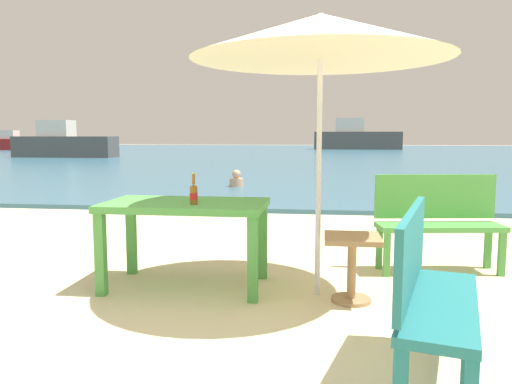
% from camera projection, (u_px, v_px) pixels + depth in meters
% --- Properties ---
extents(ground_plane, '(120.00, 120.00, 0.00)m').
position_uv_depth(ground_plane, '(246.00, 324.00, 3.57)').
color(ground_plane, beige).
extents(sea_water, '(120.00, 50.00, 0.08)m').
position_uv_depth(sea_water, '(315.00, 154.00, 33.10)').
color(sea_water, '#386B84').
rests_on(sea_water, ground_plane).
extents(picnic_table_green, '(1.40, 0.80, 0.76)m').
position_uv_depth(picnic_table_green, '(186.00, 214.00, 4.38)').
color(picnic_table_green, '#4C9E47').
rests_on(picnic_table_green, ground_plane).
extents(beer_bottle_amber, '(0.07, 0.07, 0.26)m').
position_uv_depth(beer_bottle_amber, '(194.00, 193.00, 4.20)').
color(beer_bottle_amber, brown).
rests_on(beer_bottle_amber, picnic_table_green).
extents(patio_umbrella, '(2.10, 2.10, 2.30)m').
position_uv_depth(patio_umbrella, '(321.00, 37.00, 3.99)').
color(patio_umbrella, silver).
rests_on(patio_umbrella, ground_plane).
extents(side_table_wood, '(0.44, 0.44, 0.54)m').
position_uv_depth(side_table_wood, '(352.00, 259.00, 4.01)').
color(side_table_wood, '#9E7A51').
rests_on(side_table_wood, ground_plane).
extents(bench_teal_center, '(0.65, 1.25, 0.95)m').
position_uv_depth(bench_teal_center, '(428.00, 286.00, 2.66)').
color(bench_teal_center, '#237275').
rests_on(bench_teal_center, ground_plane).
extents(bench_green_left, '(1.24, 0.53, 0.95)m').
position_uv_depth(bench_green_left, '(438.00, 217.00, 4.92)').
color(bench_green_left, '#4C9E47').
rests_on(bench_green_left, ground_plane).
extents(swimmer_person, '(0.34, 0.34, 0.41)m').
position_uv_depth(swimmer_person, '(236.00, 180.00, 12.16)').
color(swimmer_person, tan).
rests_on(swimmer_person, sea_water).
extents(boat_fishing_trawler, '(4.32, 1.18, 1.57)m').
position_uv_depth(boat_fishing_trawler, '(13.00, 143.00, 40.14)').
color(boat_fishing_trawler, maroon).
rests_on(boat_fishing_trawler, sea_water).
extents(boat_tanker, '(5.59, 1.52, 2.03)m').
position_uv_depth(boat_tanker, '(64.00, 144.00, 27.67)').
color(boat_tanker, '#4C4C4C').
rests_on(boat_tanker, sea_water).
extents(boat_ferry, '(7.17, 1.96, 2.61)m').
position_uv_depth(boat_ferry, '(356.00, 138.00, 42.12)').
color(boat_ferry, '#4C4C4C').
rests_on(boat_ferry, sea_water).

